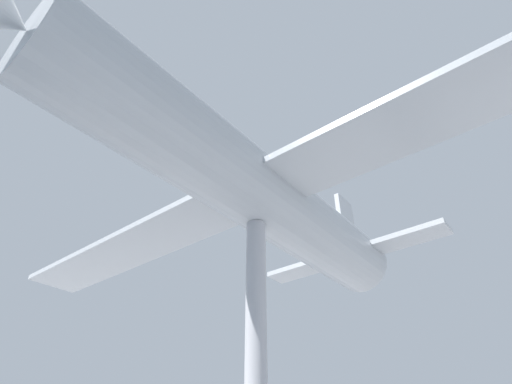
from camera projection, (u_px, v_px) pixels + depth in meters
support_pylon_central at (256, 370)px, 8.39m from camera, size 0.49×0.49×7.06m
suspended_airplane at (251, 188)px, 10.82m from camera, size 21.89×14.20×3.60m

